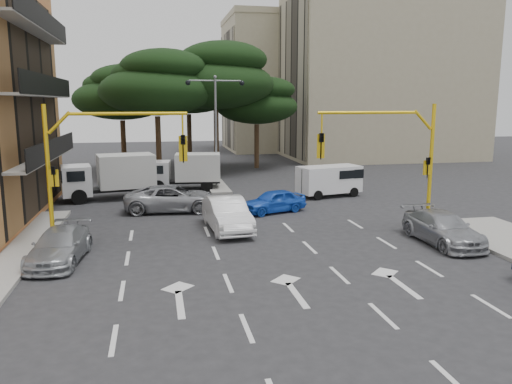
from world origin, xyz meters
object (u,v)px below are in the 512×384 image
(car_silver_cross_a, at_px, (173,198))
(box_truck_b, at_px, (185,172))
(car_blue_compact, at_px, (273,201))
(street_lamp_center, at_px, (216,111))
(van_white, at_px, (329,181))
(signal_mast_left, at_px, (93,156))
(car_white_hatch, at_px, (227,214))
(car_silver_parked, at_px, (443,228))
(box_truck_a, at_px, (110,177))
(signal_mast_right, at_px, (397,150))
(car_silver_wagon, at_px, (60,246))

(car_silver_cross_a, distance_m, box_truck_b, 7.22)
(car_blue_compact, xyz_separation_m, car_silver_cross_a, (-5.50, 1.39, 0.10))
(car_blue_compact, height_order, car_silver_cross_a, car_silver_cross_a)
(street_lamp_center, height_order, van_white, street_lamp_center)
(van_white, bearing_deg, signal_mast_left, -69.06)
(car_white_hatch, relative_size, car_blue_compact, 1.28)
(car_blue_compact, distance_m, car_silver_parked, 9.48)
(car_blue_compact, xyz_separation_m, box_truck_a, (-9.24, 5.84, 0.77))
(street_lamp_center, bearing_deg, signal_mast_right, -64.09)
(van_white, xyz_separation_m, box_truck_b, (-9.07, 4.50, 0.25))
(car_white_hatch, xyz_separation_m, car_blue_compact, (3.10, 3.40, -0.15))
(car_silver_parked, relative_size, box_truck_a, 0.82)
(signal_mast_right, xyz_separation_m, car_white_hatch, (-7.82, 1.60, -3.10))
(street_lamp_center, distance_m, car_silver_parked, 18.90)
(signal_mast_right, distance_m, car_blue_compact, 7.61)
(signal_mast_left, height_order, street_lamp_center, street_lamp_center)
(box_truck_a, height_order, box_truck_b, box_truck_a)
(box_truck_a, bearing_deg, car_white_hatch, -157.28)
(signal_mast_left, height_order, box_truck_a, signal_mast_left)
(signal_mast_right, bearing_deg, car_white_hatch, 168.43)
(street_lamp_center, relative_size, car_blue_compact, 2.08)
(signal_mast_right, bearing_deg, box_truck_b, 123.99)
(street_lamp_center, height_order, car_silver_cross_a, street_lamp_center)
(street_lamp_center, relative_size, car_silver_parked, 1.66)
(street_lamp_center, height_order, box_truck_a, street_lamp_center)
(street_lamp_center, distance_m, van_white, 9.50)
(street_lamp_center, distance_m, car_white_hatch, 13.29)
(car_silver_wagon, relative_size, car_silver_cross_a, 0.82)
(car_blue_compact, distance_m, car_silver_wagon, 12.24)
(street_lamp_center, bearing_deg, box_truck_b, -167.75)
(car_silver_parked, distance_m, van_white, 11.58)
(signal_mast_left, distance_m, car_blue_compact, 10.71)
(signal_mast_left, bearing_deg, signal_mast_right, 0.00)
(signal_mast_left, distance_m, car_silver_wagon, 3.96)
(car_white_hatch, height_order, box_truck_b, box_truck_b)
(van_white, xyz_separation_m, box_truck_a, (-13.92, 1.84, 0.39))
(car_white_hatch, bearing_deg, box_truck_b, 91.87)
(car_silver_wagon, relative_size, van_white, 1.08)
(signal_mast_right, bearing_deg, car_blue_compact, 133.30)
(street_lamp_center, relative_size, car_white_hatch, 1.62)
(signal_mast_right, xyz_separation_m, van_white, (-0.04, 9.01, -2.87))
(signal_mast_left, xyz_separation_m, car_silver_wagon, (-1.20, -1.92, -3.25))
(car_silver_parked, distance_m, box_truck_a, 20.11)
(car_silver_parked, xyz_separation_m, van_white, (-1.08, 11.53, 0.34))
(signal_mast_left, distance_m, car_white_hatch, 6.76)
(car_white_hatch, xyz_separation_m, car_silver_cross_a, (-2.40, 4.80, -0.05))
(signal_mast_right, relative_size, box_truck_a, 1.05)
(car_silver_cross_a, distance_m, car_silver_parked, 14.36)
(car_blue_compact, distance_m, box_truck_b, 9.59)
(car_silver_wagon, bearing_deg, van_white, 42.31)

